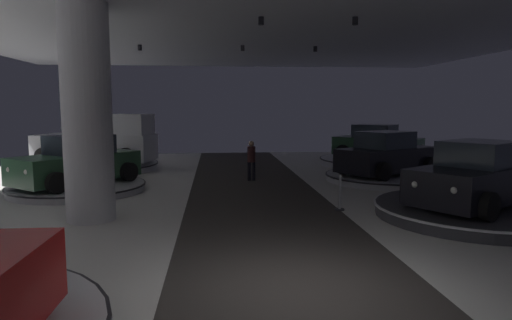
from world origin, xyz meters
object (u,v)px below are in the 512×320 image
Objects in this scene: display_platform_mid_right at (474,211)px; display_platform_deep_right at (377,161)px; display_platform_far_right at (386,177)px; visitor_walking_near at (251,158)px; display_car_far_left at (77,162)px; display_car_deep_right at (377,143)px; column_left at (87,114)px; display_car_far_right at (387,155)px; display_platform_deep_left at (97,166)px; display_car_mid_right at (477,177)px; display_platform_far_left at (78,187)px; pickup_truck_deep_left at (102,143)px.

display_platform_deep_right is at bearing 82.98° from display_platform_mid_right.
visitor_walking_near reaches higher than display_platform_far_right.
visitor_walking_near is (6.20, 1.74, -0.12)m from display_car_far_left.
display_car_deep_right is 0.84× the size of display_platform_mid_right.
column_left reaches higher than visitor_walking_near.
visitor_walking_near is (-6.72, -4.29, -0.21)m from display_car_deep_right.
display_car_far_right is 11.58m from display_car_far_left.
display_platform_deep_right is 1.10× the size of display_platform_mid_right.
display_car_far_left is (-1.53, 4.11, -1.73)m from column_left.
display_car_far_right is 13.11m from display_platform_deep_left.
display_car_mid_right is at bearing -89.17° from display_platform_far_right.
display_car_deep_right is 0.77× the size of display_platform_deep_left.
column_left is 10.43m from display_platform_mid_right.
display_platform_deep_right is at bearing 1.93° from display_platform_deep_left.
display_platform_deep_right is (11.42, 10.13, -2.56)m from column_left.
display_platform_deep_left is (-2.32, 9.66, -2.58)m from column_left.
display_car_far_left is (-12.95, -6.01, 0.83)m from display_platform_deep_right.
display_platform_far_left is at bearing 110.73° from column_left.
display_platform_mid_right is 1.18× the size of display_car_far_left.
pickup_truck_deep_left reaches higher than display_car_far_right.
column_left is 1.19× the size of display_platform_far_left.
column_left is 0.98× the size of pickup_truck_deep_left.
display_car_far_right is at bearing -106.32° from display_platform_deep_right.
visitor_walking_near is (6.68, -3.75, -0.33)m from pickup_truck_deep_left.
pickup_truck_deep_left is (-12.12, 10.29, 0.15)m from display_car_mid_right.
display_platform_far_left is at bearing -174.14° from display_car_far_right.
display_platform_mid_right is 1.16× the size of display_car_mid_right.
column_left is at bearing -152.18° from display_platform_far_right.
display_platform_far_right is 1.09× the size of display_car_far_left.
pickup_truck_deep_left is at bearing -177.78° from display_platform_deep_right.
pickup_truck_deep_left is 1.21× the size of display_platform_far_left.
display_car_far_right is at bearing -19.61° from display_platform_deep_left.
display_car_mid_right is 0.81× the size of pickup_truck_deep_left.
display_platform_mid_right is (-1.31, -10.85, -0.93)m from display_car_deep_right.
column_left is at bearing -78.20° from pickup_truck_deep_left.
pickup_truck_deep_left is (-13.40, -0.54, 0.13)m from display_car_deep_right.
display_platform_deep_right is at bearing 41.57° from column_left.
pickup_truck_deep_left is 5.52m from display_car_far_left.
column_left is 15.47m from display_platform_deep_right.
display_platform_deep_right is 13.75m from display_platform_deep_left.
column_left reaches higher than display_platform_far_right.
display_platform_far_left is at bearing -82.07° from display_platform_deep_left.
display_car_mid_right is (0.03, 0.02, 0.91)m from display_platform_mid_right.
display_car_mid_right is 0.79× the size of display_platform_deep_left.
visitor_walking_near reaches higher than display_platform_mid_right.
display_car_mid_right is at bearing -40.34° from pickup_truck_deep_left.
display_car_far_left is at bearing -174.25° from display_car_far_right.
pickup_truck_deep_left is at bearing 101.80° from column_left.
display_car_far_right is 11.64m from display_platform_far_left.
display_car_deep_right is 13.41m from pickup_truck_deep_left.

